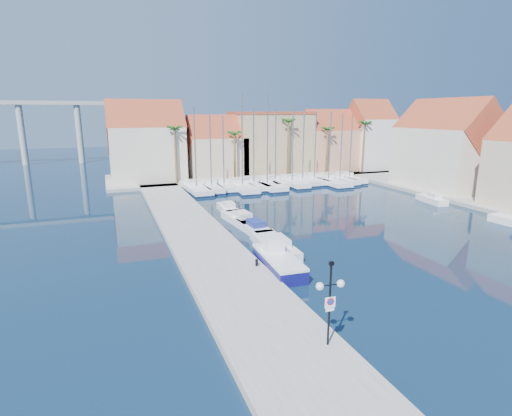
# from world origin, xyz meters

# --- Properties ---
(ground) EXTENTS (260.00, 260.00, 0.00)m
(ground) POSITION_xyz_m (0.00, 0.00, 0.00)
(ground) COLOR black
(ground) RESTS_ON ground
(quay_west) EXTENTS (6.00, 77.00, 0.50)m
(quay_west) POSITION_xyz_m (-9.00, 13.50, 0.25)
(quay_west) COLOR gray
(quay_west) RESTS_ON ground
(shore_north) EXTENTS (54.00, 16.00, 0.50)m
(shore_north) POSITION_xyz_m (10.00, 48.00, 0.25)
(shore_north) COLOR gray
(shore_north) RESTS_ON ground
(shore_east) EXTENTS (12.00, 60.00, 0.50)m
(shore_east) POSITION_xyz_m (32.00, 15.00, 0.25)
(shore_east) COLOR gray
(shore_east) RESTS_ON ground
(lamp_post) EXTENTS (1.50, 0.49, 4.43)m
(lamp_post) POSITION_xyz_m (-7.00, -7.63, 3.41)
(lamp_post) COLOR black
(lamp_post) RESTS_ON quay_west
(bollard) EXTENTS (0.21, 0.21, 0.53)m
(bollard) POSITION_xyz_m (-6.60, 3.48, 0.76)
(bollard) COLOR black
(bollard) RESTS_ON quay_west
(fishing_boat) EXTENTS (2.53, 6.63, 2.28)m
(fishing_boat) POSITION_xyz_m (-4.86, 3.50, 0.76)
(fishing_boat) COLOR #100F57
(fishing_boat) RESTS_ON ground
(motorboat_west_0) EXTENTS (2.72, 7.40, 1.40)m
(motorboat_west_0) POSITION_xyz_m (-3.38, 7.52, 0.51)
(motorboat_west_0) COLOR white
(motorboat_west_0) RESTS_ON ground
(motorboat_west_1) EXTENTS (2.18, 5.89, 1.40)m
(motorboat_west_1) POSITION_xyz_m (-3.18, 13.30, 0.51)
(motorboat_west_1) COLOR white
(motorboat_west_1) RESTS_ON ground
(motorboat_west_2) EXTENTS (2.64, 6.60, 1.40)m
(motorboat_west_2) POSITION_xyz_m (-3.39, 16.93, 0.51)
(motorboat_west_2) COLOR white
(motorboat_west_2) RESTS_ON ground
(motorboat_west_3) EXTENTS (1.83, 5.19, 1.40)m
(motorboat_west_3) POSITION_xyz_m (-3.27, 21.99, 0.51)
(motorboat_west_3) COLOR white
(motorboat_west_3) RESTS_ON ground
(motorboat_east_1) EXTENTS (2.30, 5.13, 1.40)m
(motorboat_east_1) POSITION_xyz_m (23.99, 17.60, 0.51)
(motorboat_east_1) COLOR white
(motorboat_east_1) RESTS_ON ground
(sailboat_0) EXTENTS (3.30, 10.65, 12.68)m
(sailboat_0) POSITION_xyz_m (-4.14, 36.40, 0.58)
(sailboat_0) COLOR white
(sailboat_0) RESTS_ON ground
(sailboat_1) EXTENTS (2.64, 9.25, 12.00)m
(sailboat_1) POSITION_xyz_m (-1.68, 36.64, 0.59)
(sailboat_1) COLOR white
(sailboat_1) RESTS_ON ground
(sailboat_2) EXTENTS (2.43, 8.83, 11.38)m
(sailboat_2) POSITION_xyz_m (0.39, 36.86, 0.59)
(sailboat_2) COLOR white
(sailboat_2) RESTS_ON ground
(sailboat_3) EXTENTS (3.41, 11.08, 14.76)m
(sailboat_3) POSITION_xyz_m (2.94, 35.43, 0.60)
(sailboat_3) COLOR white
(sailboat_3) RESTS_ON ground
(sailboat_4) EXTENTS (3.23, 10.11, 12.71)m
(sailboat_4) POSITION_xyz_m (5.19, 36.56, 0.59)
(sailboat_4) COLOR white
(sailboat_4) RESTS_ON ground
(sailboat_5) EXTENTS (3.24, 11.68, 15.00)m
(sailboat_5) POSITION_xyz_m (7.30, 36.00, 0.59)
(sailboat_5) COLOR white
(sailboat_5) RESTS_ON ground
(sailboat_6) EXTENTS (2.67, 8.37, 12.30)m
(sailboat_6) POSITION_xyz_m (9.26, 37.11, 0.62)
(sailboat_6) COLOR white
(sailboat_6) RESTS_ON ground
(sailboat_7) EXTENTS (2.69, 9.74, 13.86)m
(sailboat_7) POSITION_xyz_m (11.82, 36.18, 0.61)
(sailboat_7) COLOR white
(sailboat_7) RESTS_ON ground
(sailboat_8) EXTENTS (2.74, 8.71, 12.48)m
(sailboat_8) POSITION_xyz_m (14.11, 36.86, 0.61)
(sailboat_8) COLOR white
(sailboat_8) RESTS_ON ground
(sailboat_9) EXTENTS (2.25, 8.46, 12.07)m
(sailboat_9) POSITION_xyz_m (16.43, 36.95, 0.61)
(sailboat_9) COLOR white
(sailboat_9) RESTS_ON ground
(sailboat_10) EXTENTS (3.16, 11.64, 11.96)m
(sailboat_10) POSITION_xyz_m (18.23, 35.46, 0.56)
(sailboat_10) COLOR white
(sailboat_10) RESTS_ON ground
(sailboat_11) EXTENTS (2.89, 9.77, 11.80)m
(sailboat_11) POSITION_xyz_m (20.75, 35.89, 0.58)
(sailboat_11) COLOR white
(sailboat_11) RESTS_ON ground
(sailboat_12) EXTENTS (2.76, 9.14, 11.53)m
(sailboat_12) POSITION_xyz_m (22.96, 36.25, 0.59)
(sailboat_12) COLOR white
(sailboat_12) RESTS_ON ground
(building_0) EXTENTS (12.30, 9.00, 13.50)m
(building_0) POSITION_xyz_m (-10.00, 47.00, 6.52)
(building_0) COLOR beige
(building_0) RESTS_ON shore_north
(building_1) EXTENTS (10.30, 8.00, 11.00)m
(building_1) POSITION_xyz_m (2.00, 47.00, 5.30)
(building_1) COLOR #CEB491
(building_1) RESTS_ON shore_north
(building_2) EXTENTS (14.20, 10.20, 11.50)m
(building_2) POSITION_xyz_m (13.00, 48.00, 6.26)
(building_2) COLOR tan
(building_2) RESTS_ON shore_north
(building_3) EXTENTS (10.30, 8.00, 12.00)m
(building_3) POSITION_xyz_m (25.00, 47.00, 5.86)
(building_3) COLOR tan
(building_3) RESTS_ON shore_north
(building_4) EXTENTS (8.30, 8.00, 14.00)m
(building_4) POSITION_xyz_m (34.00, 46.00, 6.97)
(building_4) COLOR white
(building_4) RESTS_ON shore_north
(building_6) EXTENTS (9.00, 14.30, 13.50)m
(building_6) POSITION_xyz_m (32.00, 24.00, 6.52)
(building_6) COLOR beige
(building_6) RESTS_ON shore_east
(palm_0) EXTENTS (2.60, 2.60, 10.15)m
(palm_0) POSITION_xyz_m (-6.00, 42.00, 9.08)
(palm_0) COLOR brown
(palm_0) RESTS_ON shore_north
(palm_1) EXTENTS (2.60, 2.60, 9.15)m
(palm_1) POSITION_xyz_m (4.00, 42.00, 8.14)
(palm_1) COLOR brown
(palm_1) RESTS_ON shore_north
(palm_2) EXTENTS (2.60, 2.60, 11.15)m
(palm_2) POSITION_xyz_m (14.00, 42.00, 10.02)
(palm_2) COLOR brown
(palm_2) RESTS_ON shore_north
(palm_3) EXTENTS (2.60, 2.60, 9.65)m
(palm_3) POSITION_xyz_m (22.00, 42.00, 8.61)
(palm_3) COLOR brown
(palm_3) RESTS_ON shore_north
(palm_4) EXTENTS (2.60, 2.60, 10.65)m
(palm_4) POSITION_xyz_m (30.00, 42.00, 9.55)
(palm_4) COLOR brown
(palm_4) RESTS_ON shore_north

